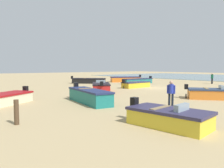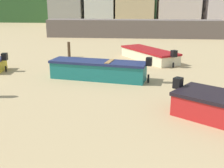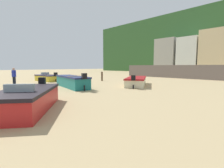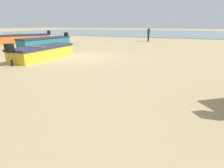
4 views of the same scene
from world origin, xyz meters
TOP-DOWN VIEW (x-y plane):
  - harbor_pier at (-2.72, 30.00)m, footprint 19.24×2.40m
  - boat_teal_4 at (-4.22, 12.25)m, footprint 5.28×2.17m
  - boat_cream_8 at (-1.47, 17.33)m, footprint 4.00×4.91m
  - mooring_post_near_water at (-7.16, 17.94)m, footprint 0.21×0.21m

SIDE VIEW (x-z plane):
  - boat_cream_8 at x=-1.47m, z-range -0.15..0.91m
  - boat_teal_4 at x=-4.22m, z-range -0.15..1.12m
  - mooring_post_near_water at x=-7.16m, z-range 0.00..1.09m
  - harbor_pier at x=-2.72m, z-range 0.00..1.92m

